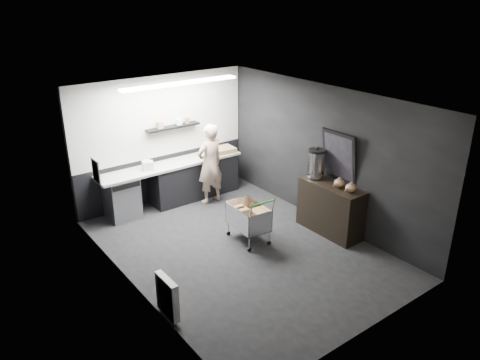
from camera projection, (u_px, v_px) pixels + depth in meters
floor at (240, 248)px, 8.37m from camera, size 5.50×5.50×0.00m
ceiling at (240, 99)px, 7.34m from camera, size 5.50×5.50×0.00m
wall_back at (162, 139)px, 9.89m from camera, size 5.50×0.00×5.50m
wall_front at (372, 246)px, 5.82m from camera, size 5.50×0.00×5.50m
wall_left at (129, 210)px, 6.75m from camera, size 0.00×5.50×5.50m
wall_right at (323, 155)px, 8.96m from camera, size 0.00×5.50×5.50m
kitchen_wall_panel at (161, 117)px, 9.68m from camera, size 3.95×0.02×1.70m
dado_panel at (165, 177)px, 10.20m from camera, size 3.95×0.02×1.00m
floating_shelf at (173, 127)px, 9.80m from camera, size 1.20×0.22×0.04m
wall_clock at (217, 94)px, 10.34m from camera, size 0.20×0.03×0.20m
poster at (96, 171)px, 7.65m from camera, size 0.02×0.30×0.40m
poster_red_band at (96, 167)px, 7.62m from camera, size 0.02×0.22×0.10m
radiator at (167, 297)px, 6.50m from camera, size 0.10×0.50×0.60m
ceiling_strip at (181, 83)px, 8.72m from camera, size 2.40×0.20×0.04m
prep_counter at (178, 182)px, 10.06m from camera, size 3.20×0.61×0.90m
person at (210, 164)px, 9.87m from camera, size 0.68×0.48×1.75m
shopping_cart at (248, 218)px, 8.49m from camera, size 0.56×0.89×0.94m
sideboard at (330, 202)px, 8.75m from camera, size 0.56×1.30×1.95m
fire_extinguisher at (163, 289)px, 6.80m from camera, size 0.16×0.16×0.54m
cardboard_box at (222, 150)px, 10.47m from camera, size 0.56×0.45×0.11m
pink_tub at (147, 165)px, 9.47m from camera, size 0.19×0.19×0.19m
white_container at (148, 166)px, 9.44m from camera, size 0.25×0.22×0.18m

